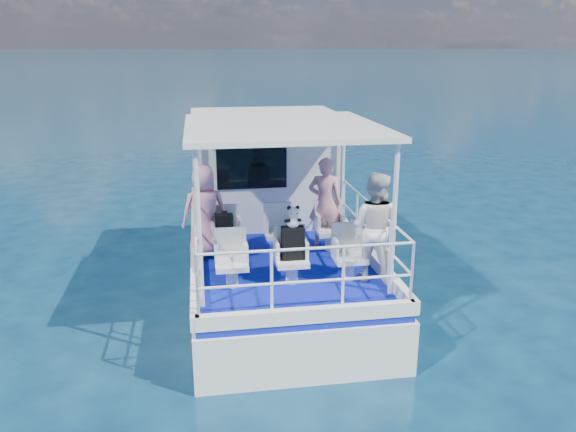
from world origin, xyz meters
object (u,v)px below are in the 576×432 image
object	(u,v)px
passenger_stbd_aft	(374,227)
backpack_center	(293,243)
passenger_port_fwd	(205,212)
panda	(293,217)

from	to	relation	value
passenger_stbd_aft	backpack_center	bearing A→B (deg)	30.14
passenger_stbd_aft	passenger_port_fwd	bearing A→B (deg)	3.89
passenger_stbd_aft	panda	bearing A→B (deg)	31.04
backpack_center	panda	size ratio (longest dim) A/B	1.52
backpack_center	passenger_port_fwd	bearing A→B (deg)	133.49
backpack_center	passenger_stbd_aft	bearing A→B (deg)	-3.08
passenger_stbd_aft	panda	xyz separation A→B (m)	(-1.23, 0.05, 0.21)
passenger_port_fwd	passenger_stbd_aft	size ratio (longest dim) A/B	0.94
passenger_port_fwd	passenger_stbd_aft	world-z (taller)	passenger_stbd_aft
passenger_stbd_aft	backpack_center	world-z (taller)	passenger_stbd_aft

